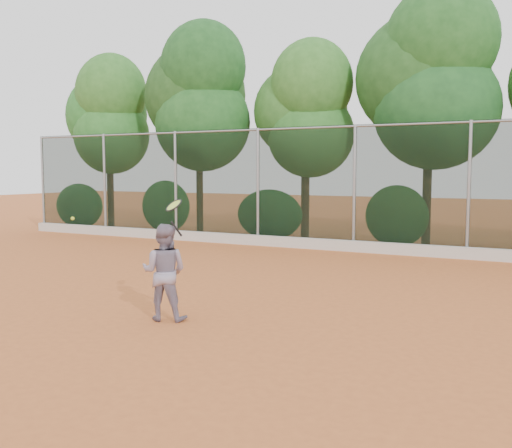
% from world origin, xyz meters
% --- Properties ---
extents(ground, '(80.00, 80.00, 0.00)m').
position_xyz_m(ground, '(0.00, 0.00, 0.00)').
color(ground, '#C4632E').
rests_on(ground, ground).
extents(concrete_curb, '(24.00, 0.20, 0.30)m').
position_xyz_m(concrete_curb, '(0.00, 6.82, 0.15)').
color(concrete_curb, beige).
rests_on(concrete_curb, ground).
extents(tennis_player, '(0.83, 0.72, 1.45)m').
position_xyz_m(tennis_player, '(-0.28, -1.47, 0.72)').
color(tennis_player, gray).
rests_on(tennis_player, ground).
extents(chainlink_fence, '(24.09, 0.09, 3.50)m').
position_xyz_m(chainlink_fence, '(-0.00, 7.00, 1.86)').
color(chainlink_fence, black).
rests_on(chainlink_fence, ground).
extents(foliage_backdrop, '(23.70, 3.63, 7.55)m').
position_xyz_m(foliage_backdrop, '(-0.55, 8.98, 4.40)').
color(foliage_backdrop, '#3C2317').
rests_on(foliage_backdrop, ground).
extents(tennis_racket, '(0.34, 0.32, 0.56)m').
position_xyz_m(tennis_racket, '(-0.06, -1.50, 1.69)').
color(tennis_racket, black).
rests_on(tennis_racket, ground).
extents(tennis_ball_in_flight, '(0.06, 0.06, 0.06)m').
position_xyz_m(tennis_ball_in_flight, '(-2.32, -1.24, 1.43)').
color(tennis_ball_in_flight, '#BBCC2E').
rests_on(tennis_ball_in_flight, ground).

